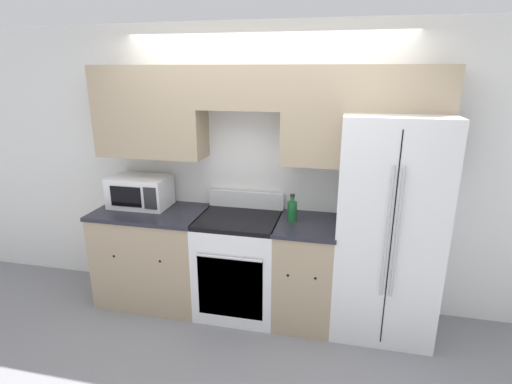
{
  "coord_description": "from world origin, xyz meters",
  "views": [
    {
      "loc": [
        0.73,
        -2.9,
        2.2
      ],
      "look_at": [
        -0.0,
        0.31,
        1.18
      ],
      "focal_mm": 28.0,
      "sensor_mm": 36.0,
      "label": 1
    }
  ],
  "objects_px": {
    "oven_range": "(239,264)",
    "microwave": "(140,192)",
    "refrigerator": "(387,228)",
    "bottle": "(292,210)"
  },
  "relations": [
    {
      "from": "refrigerator",
      "to": "bottle",
      "type": "distance_m",
      "value": 0.8
    },
    {
      "from": "refrigerator",
      "to": "oven_range",
      "type": "bearing_deg",
      "value": -178.57
    },
    {
      "from": "microwave",
      "to": "bottle",
      "type": "xyz_separation_m",
      "value": [
        1.47,
        -0.07,
        -0.05
      ]
    },
    {
      "from": "oven_range",
      "to": "bottle",
      "type": "distance_m",
      "value": 0.73
    },
    {
      "from": "refrigerator",
      "to": "bottle",
      "type": "bearing_deg",
      "value": -179.8
    },
    {
      "from": "oven_range",
      "to": "microwave",
      "type": "distance_m",
      "value": 1.17
    },
    {
      "from": "refrigerator",
      "to": "bottle",
      "type": "height_order",
      "value": "refrigerator"
    },
    {
      "from": "oven_range",
      "to": "microwave",
      "type": "xyz_separation_m",
      "value": [
        -1.0,
        0.1,
        0.61
      ]
    },
    {
      "from": "oven_range",
      "to": "microwave",
      "type": "bearing_deg",
      "value": 174.28
    },
    {
      "from": "refrigerator",
      "to": "microwave",
      "type": "distance_m",
      "value": 2.28
    }
  ]
}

